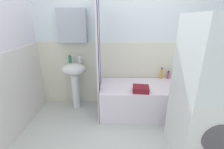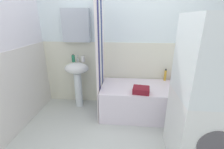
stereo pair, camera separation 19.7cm
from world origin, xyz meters
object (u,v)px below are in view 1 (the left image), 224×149
Objects in this scene: sink at (75,76)px; soap_dispenser at (71,59)px; bathtub at (143,99)px; shampoo_bottle at (162,74)px; conditioner_bottle at (176,76)px; body_wash_bottle at (169,75)px; toothbrush_cup at (81,60)px; towel_folded at (141,89)px; washer_dryer_stack at (209,92)px.

sink is 0.31m from soap_dispenser.
shampoo_bottle is at bearing 39.20° from bathtub.
soap_dispenser is 0.88× the size of conditioner_bottle.
bathtub is 0.69m from body_wash_bottle.
body_wash_bottle is at bearing 0.42° from shampoo_bottle.
shampoo_bottle is (0.39, 0.32, 0.37)m from bathtub.
toothbrush_cup is at bearing 5.80° from soap_dispenser.
soap_dispenser reaches higher than toothbrush_cup.
toothbrush_cup is 1.67m from body_wash_bottle.
shampoo_bottle is (1.61, 0.14, -0.00)m from sink.
towel_folded is (-0.73, -0.50, -0.04)m from conditioner_bottle.
toothbrush_cup is at bearing 154.35° from towel_folded.
body_wash_bottle is 0.70× the size of shampoo_bottle.
soap_dispenser is 1.96m from conditioner_bottle.
body_wash_bottle is (-0.12, 0.05, -0.01)m from conditioner_bottle.
soap_dispenser is 2.14m from washer_dryer_stack.
toothbrush_cup is 1.78m from conditioner_bottle.
washer_dryer_stack is (0.54, -0.88, 0.57)m from bathtub.
soap_dispenser is at bearing 158.37° from towel_folded.
toothbrush_cup is at bearing 145.46° from washer_dryer_stack.
sink reaches higher than shampoo_bottle.
towel_folded is at bearing -21.63° from soap_dispenser.
shampoo_bottle reaches higher than bathtub.
shampoo_bottle is at bearing 4.83° from sink.
bathtub is 9.66× the size of body_wash_bottle.
toothbrush_cup is at bearing 36.98° from sink.
sink is 3.92× the size of shampoo_bottle.
soap_dispenser is 1.33m from towel_folded.
washer_dryer_stack is at bearing -45.76° from towel_folded.
body_wash_bottle is at bearing 31.37° from bathtub.
body_wash_bottle is at bearing 41.93° from towel_folded.
soap_dispenser is 1.35× the size of toothbrush_cup.
toothbrush_cup is 2.01m from washer_dryer_stack.
bathtub is at bearing -140.80° from shampoo_bottle.
conditioner_bottle is at bearing 2.80° from sink.
conditioner_bottle reaches higher than towel_folded.
soap_dispenser is at bearing 169.45° from bathtub.
washer_dryer_stack reaches higher than conditioner_bottle.
bathtub is 0.40m from towel_folded.
conditioner_bottle is (1.76, 0.01, -0.31)m from toothbrush_cup.
washer_dryer_stack is (1.82, -1.12, -0.09)m from soap_dispenser.
shampoo_bottle is at bearing 48.82° from towel_folded.
toothbrush_cup is 1.32m from bathtub.
towel_folded is 0.15× the size of washer_dryer_stack.
body_wash_bottle is 0.09× the size of washer_dryer_stack.
bathtub is at bearing 68.12° from towel_folded.
conditioner_bottle is 0.13m from body_wash_bottle.
bathtub is 8.82× the size of conditioner_bottle.
washer_dryer_stack is (-0.10, -1.15, 0.23)m from conditioner_bottle.
sink reaches higher than conditioner_bottle.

